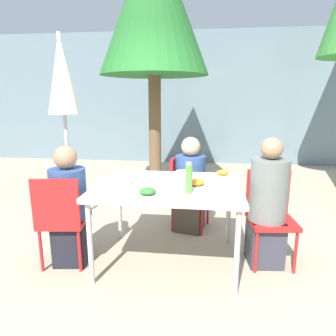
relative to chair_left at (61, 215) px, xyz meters
name	(u,v)px	position (x,y,z in m)	size (l,w,h in m)	color
ground_plane	(168,261)	(0.93, 0.19, -0.50)	(24.00, 24.00, 0.00)	tan
building_facade	(192,99)	(0.93, 4.87, 1.00)	(10.00, 0.20, 3.00)	slate
dining_table	(168,190)	(0.93, 0.19, 0.20)	(1.29, 0.98, 0.76)	white
chair_left	(61,215)	(0.00, 0.00, 0.00)	(0.45, 0.45, 0.85)	red
person_left	(69,209)	(0.04, 0.09, 0.03)	(0.32, 0.32, 1.10)	black
chair_right	(270,210)	(1.87, 0.36, 0.00)	(0.44, 0.44, 0.85)	red
person_right	(267,206)	(1.83, 0.28, 0.06)	(0.33, 0.33, 1.18)	#383842
chair_far	(184,187)	(1.03, 1.00, 0.00)	(0.48, 0.48, 0.85)	red
person_far	(190,188)	(1.10, 0.94, 0.02)	(0.37, 0.37, 1.09)	#473D33
closed_umbrella	(62,84)	(-0.39, 1.03, 1.17)	(0.36, 0.36, 2.23)	#333333
plate_0	(148,193)	(0.81, -0.15, 0.29)	(0.24, 0.24, 0.07)	white
plate_1	(196,184)	(1.18, 0.15, 0.29)	(0.25, 0.25, 0.07)	white
plate_2	(222,174)	(1.43, 0.55, 0.28)	(0.21, 0.21, 0.06)	white
bottle	(189,178)	(1.13, -0.03, 0.38)	(0.06, 0.06, 0.26)	#51A338
drinking_cup	(126,179)	(0.57, 0.13, 0.31)	(0.08, 0.08, 0.10)	silver
salad_bowl	(183,173)	(1.04, 0.52, 0.28)	(0.15, 0.15, 0.05)	white
tree_behind_right	(154,3)	(0.44, 2.48, 2.40)	(1.69, 1.69, 3.97)	brown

